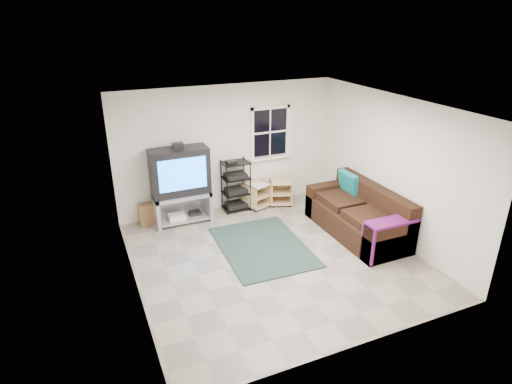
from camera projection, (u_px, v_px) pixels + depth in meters
name	position (u px, v px, depth m)	size (l,w,h in m)	color
room	(270.00, 136.00, 9.02)	(4.60, 4.62, 4.60)	gray
tv_unit	(180.00, 179.00, 8.27)	(1.11, 0.55, 1.63)	#A1A1A9
av_rack	(236.00, 189.00, 8.93)	(0.55, 0.40, 1.10)	black
side_table_left	(280.00, 191.00, 9.32)	(0.58, 0.58, 0.54)	#D4B982
side_table_right	(256.00, 193.00, 9.14)	(0.62, 0.62, 0.56)	#D4B982
sofa	(359.00, 216.00, 8.02)	(0.97, 2.19, 1.00)	black
shag_rug	(263.00, 246.00, 7.65)	(1.46, 2.00, 0.02)	#302215
paper_bag	(147.00, 214.00, 8.42)	(0.30, 0.19, 0.43)	brown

